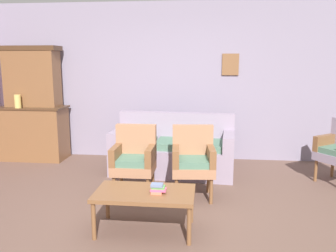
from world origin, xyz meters
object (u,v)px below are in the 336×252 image
Objects in this scene: armchair_near_cabinet at (134,158)px; book_stack_on_table at (158,188)px; vase_on_cabinet at (18,101)px; coffee_table at (145,196)px; side_cabinet at (34,133)px; floral_couch at (173,152)px; armchair_by_doorway at (193,159)px.

book_stack_on_table is at bearing -65.78° from armchair_near_cabinet.
vase_on_cabinet reaches higher than coffee_table.
vase_on_cabinet reaches higher than armchair_near_cabinet.
armchair_near_cabinet is at bearing 114.22° from book_stack_on_table.
vase_on_cabinet reaches higher than book_stack_on_table.
vase_on_cabinet reaches higher than side_cabinet.
vase_on_cabinet is 0.12× the size of floral_couch.
armchair_by_doorway reaches higher than coffee_table.
floral_couch reaches higher than book_stack_on_table.
armchair_by_doorway is at bearing -27.14° from side_cabinet.
side_cabinet reaches higher than floral_couch.
vase_on_cabinet is 3.30m from armchair_by_doorway.
coffee_table is 6.41× the size of book_stack_on_table.
armchair_near_cabinet is 0.75m from armchair_by_doorway.
coffee_table is at bearing -114.51° from armchair_by_doorway.
side_cabinet is 3.20m from armchair_by_doorway.
side_cabinet is at bearing 134.57° from coffee_table.
side_cabinet is 1.28× the size of armchair_near_cabinet.
floral_couch is 12.16× the size of book_stack_on_table.
side_cabinet is 5.14× the size of vase_on_cabinet.
vase_on_cabinet reaches higher than floral_couch.
armchair_by_doorway is (0.34, -0.97, 0.17)m from floral_couch.
armchair_near_cabinet is 1.06m from book_stack_on_table.
side_cabinet is at bearing 152.86° from armchair_by_doorway.
vase_on_cabinet is 3.57m from book_stack_on_table.
floral_couch and armchair_by_doorway have the same top height.
armchair_near_cabinet is (2.25, -1.31, -0.54)m from vase_on_cabinet.
floral_couch is at bearing 86.89° from coffee_table.
armchair_near_cabinet is at bearing -30.21° from vase_on_cabinet.
side_cabinet reaches higher than armchair_by_doorway.
armchair_near_cabinet is 1.00m from coffee_table.
vase_on_cabinet is 2.66m from armchair_near_cabinet.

